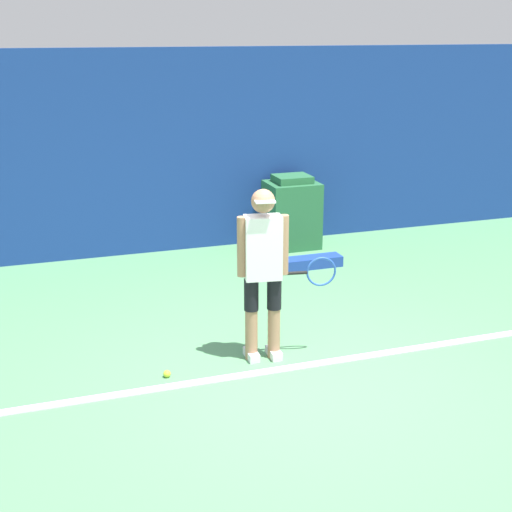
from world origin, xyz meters
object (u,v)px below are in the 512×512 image
(tennis_ball, at_px, (167,374))
(tennis_player, at_px, (264,267))
(covered_chair, at_px, (292,213))
(equipment_bag, at_px, (309,262))

(tennis_ball, bearing_deg, tennis_player, 6.12)
(tennis_ball, xyz_separation_m, covered_chair, (2.58, 3.48, 0.47))
(covered_chair, height_order, equipment_bag, covered_chair)
(tennis_ball, relative_size, covered_chair, 0.06)
(tennis_player, distance_m, covered_chair, 3.76)
(tennis_ball, height_order, covered_chair, covered_chair)
(tennis_player, xyz_separation_m, tennis_ball, (-0.98, -0.10, -0.90))
(tennis_player, bearing_deg, equipment_bag, 67.52)
(tennis_player, distance_m, equipment_bag, 2.94)
(tennis_ball, bearing_deg, covered_chair, 53.40)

